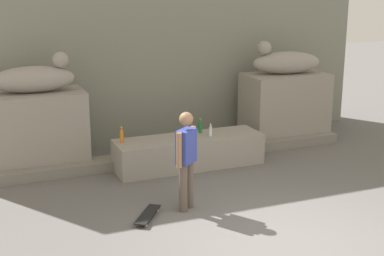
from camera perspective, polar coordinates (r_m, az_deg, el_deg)
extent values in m
plane|color=#605E5B|center=(8.52, 9.12, -11.40)|extent=(40.00, 40.00, 0.00)
cube|color=gray|center=(13.11, -4.09, 10.44)|extent=(10.37, 0.60, 5.39)
cube|color=gray|center=(11.65, -15.39, -0.29)|extent=(1.92, 1.10, 1.56)
cube|color=gray|center=(13.48, 9.32, 2.15)|extent=(1.92, 1.10, 1.56)
ellipsoid|color=gray|center=(11.42, -15.76, 4.75)|extent=(1.63, 0.64, 0.52)
sphere|color=gray|center=(11.41, -13.12, 6.73)|extent=(0.32, 0.32, 0.32)
ellipsoid|color=gray|center=(13.29, 9.51, 6.53)|extent=(1.68, 0.85, 0.52)
sphere|color=gray|center=(13.05, 7.30, 8.04)|extent=(0.32, 0.32, 0.32)
cube|color=gray|center=(11.47, -0.32, -2.41)|extent=(3.02, 0.87, 0.62)
cylinder|color=brown|center=(9.46, -0.26, -5.69)|extent=(0.14, 0.14, 0.82)
cylinder|color=brown|center=(9.30, -0.88, -6.07)|extent=(0.14, 0.14, 0.82)
cube|color=#333F99|center=(9.15, -0.58, -1.85)|extent=(0.41, 0.38, 0.56)
sphere|color=#8C6647|center=(9.03, -0.59, 0.91)|extent=(0.23, 0.23, 0.23)
cylinder|color=#8C6647|center=(9.34, 0.11, -1.55)|extent=(0.09, 0.09, 0.58)
cylinder|color=#8C6647|center=(8.97, -1.31, -2.28)|extent=(0.09, 0.09, 0.58)
cube|color=black|center=(9.19, -4.50, -8.69)|extent=(0.63, 0.77, 0.02)
cylinder|color=white|center=(8.93, -4.67, -9.73)|extent=(0.06, 0.06, 0.06)
cylinder|color=white|center=(8.97, -5.53, -9.63)|extent=(0.06, 0.06, 0.06)
cylinder|color=white|center=(9.45, -3.52, -8.25)|extent=(0.06, 0.06, 0.06)
cylinder|color=white|center=(9.49, -4.33, -8.16)|extent=(0.06, 0.06, 0.06)
cylinder|color=orange|center=(11.05, -7.11, -0.87)|extent=(0.07, 0.07, 0.25)
cylinder|color=orange|center=(11.00, -7.13, -0.10)|extent=(0.03, 0.03, 0.06)
cylinder|color=yellow|center=(11.00, -7.14, 0.08)|extent=(0.04, 0.04, 0.01)
cylinder|color=red|center=(11.42, -0.47, -0.25)|extent=(0.07, 0.07, 0.23)
cylinder|color=red|center=(11.39, -0.47, 0.45)|extent=(0.03, 0.03, 0.06)
cylinder|color=yellow|center=(11.38, -0.47, 0.62)|extent=(0.04, 0.04, 0.01)
cylinder|color=#1E722D|center=(11.64, 0.83, 0.06)|extent=(0.07, 0.07, 0.23)
cylinder|color=#1E722D|center=(11.61, 0.83, 0.75)|extent=(0.03, 0.03, 0.06)
cylinder|color=yellow|center=(11.60, 0.83, 0.93)|extent=(0.04, 0.04, 0.01)
cylinder|color=silver|center=(11.42, 1.88, -0.35)|extent=(0.07, 0.07, 0.19)
cylinder|color=silver|center=(11.39, 1.89, 0.27)|extent=(0.03, 0.03, 0.06)
cylinder|color=yellow|center=(11.38, 1.89, 0.44)|extent=(0.04, 0.04, 0.01)
cube|color=gray|center=(11.94, -1.15, -2.71)|extent=(7.61, 0.50, 0.21)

